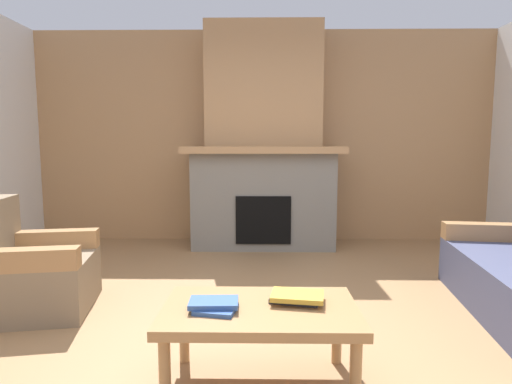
{
  "coord_description": "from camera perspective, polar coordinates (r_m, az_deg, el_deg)",
  "views": [
    {
      "loc": [
        -0.02,
        -2.54,
        1.26
      ],
      "look_at": [
        -0.06,
        0.82,
        0.87
      ],
      "focal_mm": 29.36,
      "sensor_mm": 36.0,
      "label": 1
    }
  ],
  "objects": [
    {
      "name": "ground",
      "position": [
        2.84,
        1.12,
        -19.76
      ],
      "size": [
        9.0,
        9.0,
        0.0
      ],
      "primitive_type": "plane",
      "color": "#9E754C"
    },
    {
      "name": "fireplace",
      "position": [
        5.17,
        1.0,
        5.5
      ],
      "size": [
        1.9,
        0.82,
        2.7
      ],
      "color": "gray",
      "rests_on": "ground"
    },
    {
      "name": "coffee_table",
      "position": [
        2.24,
        0.57,
        -16.62
      ],
      "size": [
        1.0,
        0.6,
        0.43
      ],
      "color": "#A87A4C",
      "rests_on": "ground"
    },
    {
      "name": "book_stack_center",
      "position": [
        2.28,
        5.51,
        -14.05
      ],
      "size": [
        0.3,
        0.24,
        0.05
      ],
      "color": "#2D2D33",
      "rests_on": "coffee_table"
    },
    {
      "name": "book_stack_near_edge",
      "position": [
        2.18,
        -5.67,
        -15.12
      ],
      "size": [
        0.25,
        0.2,
        0.05
      ],
      "color": "#335699",
      "rests_on": "coffee_table"
    },
    {
      "name": "armchair",
      "position": [
        3.63,
        -28.3,
        -9.64
      ],
      "size": [
        0.88,
        0.88,
        0.85
      ],
      "color": "#847056",
      "rests_on": "ground"
    },
    {
      "name": "wall_back_wood_panel",
      "position": [
        5.54,
        1.0,
        7.5
      ],
      "size": [
        6.0,
        0.12,
        2.7
      ],
      "primitive_type": "cube",
      "color": "tan",
      "rests_on": "ground"
    }
  ]
}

